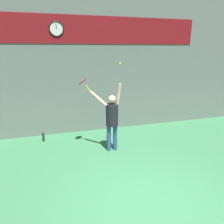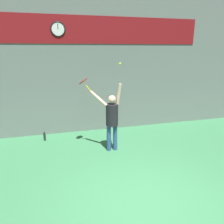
# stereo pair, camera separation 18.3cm
# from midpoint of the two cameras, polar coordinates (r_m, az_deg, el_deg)

# --- Properties ---
(ground_plane) EXTENTS (18.00, 18.00, 0.00)m
(ground_plane) POSITION_cam_midpoint_polar(r_m,az_deg,el_deg) (4.83, 8.70, -23.36)
(ground_plane) COLOR #387A4C
(back_wall) EXTENTS (18.00, 0.10, 5.00)m
(back_wall) POSITION_cam_midpoint_polar(r_m,az_deg,el_deg) (8.17, -4.77, 12.17)
(back_wall) COLOR slate
(back_wall) RESTS_ON ground_plane
(sponsor_banner) EXTENTS (7.70, 0.02, 0.92)m
(sponsor_banner) POSITION_cam_midpoint_polar(r_m,az_deg,el_deg) (8.12, -4.88, 20.58)
(sponsor_banner) COLOR maroon
(scoreboard_clock) EXTENTS (0.49, 0.04, 0.49)m
(scoreboard_clock) POSITION_cam_midpoint_polar(r_m,az_deg,el_deg) (7.93, -15.03, 20.23)
(scoreboard_clock) COLOR white
(tennis_player) EXTENTS (0.91, 0.57, 2.10)m
(tennis_player) POSITION_cam_midpoint_polar(r_m,az_deg,el_deg) (6.58, -0.86, -1.26)
(tennis_player) COLOR #2D4C7F
(tennis_player) RESTS_ON ground_plane
(tennis_racket) EXTENTS (0.41, 0.39, 0.42)m
(tennis_racket) POSITION_cam_midpoint_polar(r_m,az_deg,el_deg) (6.59, -8.29, 7.76)
(tennis_racket) COLOR yellow
(tennis_ball) EXTENTS (0.07, 0.07, 0.07)m
(tennis_ball) POSITION_cam_midpoint_polar(r_m,az_deg,el_deg) (6.29, 1.27, 12.49)
(tennis_ball) COLOR #CCDB2D
(water_bottle) EXTENTS (0.08, 0.08, 0.31)m
(water_bottle) POSITION_cam_midpoint_polar(r_m,az_deg,el_deg) (7.92, -18.12, -6.32)
(water_bottle) COLOR #262628
(water_bottle) RESTS_ON ground_plane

